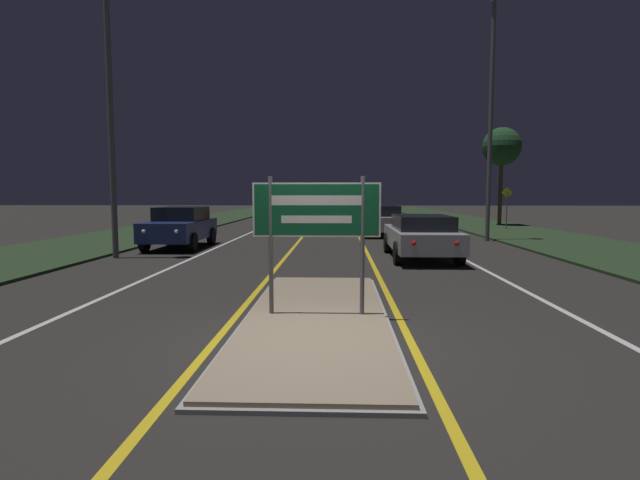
{
  "coord_description": "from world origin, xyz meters",
  "views": [
    {
      "loc": [
        0.34,
        -6.54,
        2.0
      ],
      "look_at": [
        0.0,
        2.74,
        1.14
      ],
      "focal_mm": 28.0,
      "sensor_mm": 36.0,
      "label": 1
    }
  ],
  "objects_px": {
    "streetlight_left_near": "(108,41)",
    "car_approaching_2": "(274,206)",
    "car_approaching_1": "(298,213)",
    "highway_sign": "(316,217)",
    "car_approaching_0": "(180,226)",
    "warning_sign": "(507,204)",
    "car_receding_0": "(421,235)",
    "car_receding_1": "(381,220)",
    "streetlight_right_near": "(492,78)"
  },
  "relations": [
    {
      "from": "car_receding_0",
      "to": "car_receding_1",
      "type": "xyz_separation_m",
      "value": [
        -0.5,
        8.54,
        0.02
      ]
    },
    {
      "from": "car_receding_1",
      "to": "warning_sign",
      "type": "bearing_deg",
      "value": 27.97
    },
    {
      "from": "highway_sign",
      "to": "car_approaching_0",
      "type": "bearing_deg",
      "value": 117.79
    },
    {
      "from": "car_approaching_0",
      "to": "warning_sign",
      "type": "distance_m",
      "value": 17.92
    },
    {
      "from": "car_receding_0",
      "to": "car_approaching_1",
      "type": "relative_size",
      "value": 1.11
    },
    {
      "from": "warning_sign",
      "to": "car_approaching_1",
      "type": "bearing_deg",
      "value": 155.31
    },
    {
      "from": "car_approaching_2",
      "to": "warning_sign",
      "type": "distance_m",
      "value": 25.64
    },
    {
      "from": "streetlight_left_near",
      "to": "warning_sign",
      "type": "distance_m",
      "value": 21.18
    },
    {
      "from": "car_approaching_2",
      "to": "streetlight_right_near",
      "type": "bearing_deg",
      "value": -65.11
    },
    {
      "from": "streetlight_right_near",
      "to": "car_receding_1",
      "type": "height_order",
      "value": "streetlight_right_near"
    },
    {
      "from": "streetlight_right_near",
      "to": "car_approaching_1",
      "type": "xyz_separation_m",
      "value": [
        -9.02,
        12.03,
        -5.99
      ]
    },
    {
      "from": "car_receding_0",
      "to": "streetlight_right_near",
      "type": "bearing_deg",
      "value": 57.24
    },
    {
      "from": "warning_sign",
      "to": "streetlight_left_near",
      "type": "bearing_deg",
      "value": -142.18
    },
    {
      "from": "streetlight_left_near",
      "to": "highway_sign",
      "type": "bearing_deg",
      "value": -48.39
    },
    {
      "from": "car_approaching_0",
      "to": "streetlight_left_near",
      "type": "bearing_deg",
      "value": -109.81
    },
    {
      "from": "streetlight_right_near",
      "to": "car_approaching_2",
      "type": "relative_size",
      "value": 2.44
    },
    {
      "from": "streetlight_left_near",
      "to": "warning_sign",
      "type": "relative_size",
      "value": 4.3
    },
    {
      "from": "streetlight_right_near",
      "to": "warning_sign",
      "type": "distance_m",
      "value": 8.9
    },
    {
      "from": "highway_sign",
      "to": "car_approaching_2",
      "type": "xyz_separation_m",
      "value": [
        -5.85,
        40.49,
        -0.83
      ]
    },
    {
      "from": "streetlight_right_near",
      "to": "car_approaching_2",
      "type": "bearing_deg",
      "value": 114.89
    },
    {
      "from": "car_receding_1",
      "to": "car_approaching_1",
      "type": "distance_m",
      "value": 10.48
    },
    {
      "from": "highway_sign",
      "to": "warning_sign",
      "type": "relative_size",
      "value": 0.96
    },
    {
      "from": "car_approaching_0",
      "to": "car_receding_0",
      "type": "bearing_deg",
      "value": -18.44
    },
    {
      "from": "warning_sign",
      "to": "car_receding_1",
      "type": "bearing_deg",
      "value": -152.03
    },
    {
      "from": "highway_sign",
      "to": "car_receding_0",
      "type": "distance_m",
      "value": 8.25
    },
    {
      "from": "streetlight_left_near",
      "to": "car_approaching_2",
      "type": "bearing_deg",
      "value": 88.68
    },
    {
      "from": "highway_sign",
      "to": "car_approaching_1",
      "type": "distance_m",
      "value": 25.68
    },
    {
      "from": "car_receding_0",
      "to": "car_receding_1",
      "type": "relative_size",
      "value": 1.11
    },
    {
      "from": "streetlight_left_near",
      "to": "car_receding_0",
      "type": "distance_m",
      "value": 11.17
    },
    {
      "from": "highway_sign",
      "to": "warning_sign",
      "type": "distance_m",
      "value": 22.24
    },
    {
      "from": "car_approaching_1",
      "to": "car_receding_1",
      "type": "bearing_deg",
      "value": -63.06
    },
    {
      "from": "streetlight_right_near",
      "to": "car_receding_0",
      "type": "bearing_deg",
      "value": -122.76
    },
    {
      "from": "streetlight_left_near",
      "to": "streetlight_right_near",
      "type": "xyz_separation_m",
      "value": [
        13.27,
        6.08,
        0.15
      ]
    },
    {
      "from": "highway_sign",
      "to": "car_receding_0",
      "type": "xyz_separation_m",
      "value": [
        2.9,
        7.67,
        -0.91
      ]
    },
    {
      "from": "car_receding_0",
      "to": "car_approaching_2",
      "type": "distance_m",
      "value": 33.96
    },
    {
      "from": "car_receding_0",
      "to": "car_approaching_2",
      "type": "xyz_separation_m",
      "value": [
        -8.75,
        32.81,
        0.08
      ]
    },
    {
      "from": "car_approaching_1",
      "to": "car_approaching_2",
      "type": "relative_size",
      "value": 1.02
    },
    {
      "from": "car_receding_0",
      "to": "car_approaching_0",
      "type": "bearing_deg",
      "value": 161.56
    },
    {
      "from": "car_receding_1",
      "to": "warning_sign",
      "type": "xyz_separation_m",
      "value": [
        7.23,
        3.84,
        0.7
      ]
    },
    {
      "from": "car_approaching_0",
      "to": "car_approaching_1",
      "type": "distance_m",
      "value": 15.4
    },
    {
      "from": "highway_sign",
      "to": "streetlight_left_near",
      "type": "height_order",
      "value": "streetlight_left_near"
    },
    {
      "from": "highway_sign",
      "to": "car_approaching_0",
      "type": "distance_m",
      "value": 11.88
    },
    {
      "from": "streetlight_right_near",
      "to": "car_approaching_2",
      "type": "height_order",
      "value": "streetlight_right_near"
    },
    {
      "from": "car_approaching_0",
      "to": "car_approaching_2",
      "type": "height_order",
      "value": "car_approaching_2"
    },
    {
      "from": "car_approaching_2",
      "to": "car_approaching_0",
      "type": "bearing_deg",
      "value": -89.37
    },
    {
      "from": "car_receding_0",
      "to": "car_approaching_2",
      "type": "bearing_deg",
      "value": 104.92
    },
    {
      "from": "highway_sign",
      "to": "car_approaching_0",
      "type": "height_order",
      "value": "highway_sign"
    },
    {
      "from": "streetlight_right_near",
      "to": "car_approaching_0",
      "type": "height_order",
      "value": "streetlight_right_near"
    },
    {
      "from": "highway_sign",
      "to": "warning_sign",
      "type": "bearing_deg",
      "value": 64.37
    },
    {
      "from": "warning_sign",
      "to": "car_receding_0",
      "type": "bearing_deg",
      "value": -118.51
    }
  ]
}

